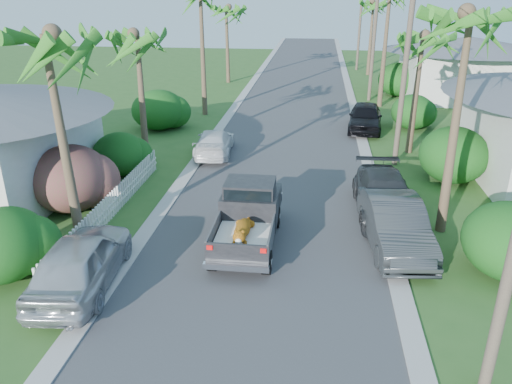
# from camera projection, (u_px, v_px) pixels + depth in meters

# --- Properties ---
(ground) EXTENTS (120.00, 120.00, 0.00)m
(ground) POSITION_uv_depth(u_px,v_px,m) (247.00, 314.00, 13.56)
(ground) COLOR #2E5821
(ground) RESTS_ON ground
(road) EXTENTS (8.00, 100.00, 0.02)m
(road) POSITION_uv_depth(u_px,v_px,m) (294.00, 107.00, 36.46)
(road) COLOR #38383A
(road) RESTS_ON ground
(curb_left) EXTENTS (0.60, 100.00, 0.06)m
(curb_left) POSITION_uv_depth(u_px,v_px,m) (236.00, 105.00, 36.94)
(curb_left) COLOR #A5A39E
(curb_left) RESTS_ON ground
(curb_right) EXTENTS (0.60, 100.00, 0.06)m
(curb_right) POSITION_uv_depth(u_px,v_px,m) (354.00, 108.00, 35.97)
(curb_right) COLOR #A5A39E
(curb_right) RESTS_ON ground
(pickup_truck) EXTENTS (1.98, 5.12, 2.06)m
(pickup_truck) POSITION_uv_depth(u_px,v_px,m) (249.00, 212.00, 17.23)
(pickup_truck) COLOR black
(pickup_truck) RESTS_ON ground
(parked_car_rn) EXTENTS (2.23, 5.16, 1.65)m
(parked_car_rn) POSITION_uv_depth(u_px,v_px,m) (395.00, 225.00, 16.75)
(parked_car_rn) COLOR #2E3133
(parked_car_rn) RESTS_ON ground
(parked_car_rm) EXTENTS (2.30, 5.33, 1.53)m
(parked_car_rm) POSITION_uv_depth(u_px,v_px,m) (385.00, 196.00, 19.19)
(parked_car_rm) COLOR #27292C
(parked_car_rm) RESTS_ON ground
(parked_car_rf) EXTENTS (2.40, 4.96, 1.63)m
(parked_car_rf) POSITION_uv_depth(u_px,v_px,m) (365.00, 117.00, 30.35)
(parked_car_rf) COLOR black
(parked_car_rf) RESTS_ON ground
(parked_car_ln) EXTENTS (2.40, 5.04, 1.66)m
(parked_car_ln) POSITION_uv_depth(u_px,v_px,m) (81.00, 261.00, 14.53)
(parked_car_ln) COLOR #B5B8BC
(parked_car_ln) RESTS_ON ground
(parked_car_lf) EXTENTS (2.16, 4.60, 1.30)m
(parked_car_lf) POSITION_uv_depth(u_px,v_px,m) (214.00, 143.00, 26.04)
(parked_car_lf) COLOR silver
(parked_car_lf) RESTS_ON ground
(palm_l_a) EXTENTS (4.40, 4.40, 8.20)m
(palm_l_a) POSITION_uv_depth(u_px,v_px,m) (47.00, 35.00, 14.34)
(palm_l_a) COLOR brown
(palm_l_a) RESTS_ON ground
(palm_l_b) EXTENTS (4.40, 4.40, 7.40)m
(palm_l_b) POSITION_uv_depth(u_px,v_px,m) (136.00, 35.00, 22.95)
(palm_l_b) COLOR brown
(palm_l_b) RESTS_ON ground
(palm_l_d) EXTENTS (4.40, 4.40, 7.70)m
(palm_l_d) POSITION_uv_depth(u_px,v_px,m) (226.00, 7.00, 42.96)
(palm_l_d) COLOR brown
(palm_l_d) RESTS_ON ground
(palm_r_a) EXTENTS (4.40, 4.40, 8.70)m
(palm_r_a) POSITION_uv_depth(u_px,v_px,m) (473.00, 15.00, 15.49)
(palm_r_a) COLOR brown
(palm_r_a) RESTS_ON ground
(palm_r_b) EXTENTS (4.40, 4.40, 7.20)m
(palm_r_b) POSITION_uv_depth(u_px,v_px,m) (423.00, 36.00, 24.27)
(palm_r_b) COLOR brown
(palm_r_b) RESTS_ON ground
(palm_r_d) EXTENTS (4.40, 4.40, 8.00)m
(palm_r_d) POSITION_uv_depth(u_px,v_px,m) (374.00, 2.00, 46.88)
(palm_r_d) COLOR brown
(palm_r_d) RESTS_ON ground
(shrub_l_a) EXTENTS (2.60, 2.86, 2.20)m
(shrub_l_a) POSITION_uv_depth(u_px,v_px,m) (3.00, 245.00, 14.90)
(shrub_l_a) COLOR #144915
(shrub_l_a) RESTS_ON ground
(shrub_l_b) EXTENTS (3.00, 3.30, 2.60)m
(shrub_l_b) POSITION_uv_depth(u_px,v_px,m) (70.00, 178.00, 19.44)
(shrub_l_b) COLOR #AF194C
(shrub_l_b) RESTS_ON ground
(shrub_l_c) EXTENTS (2.40, 2.64, 2.00)m
(shrub_l_c) POSITION_uv_depth(u_px,v_px,m) (119.00, 154.00, 23.17)
(shrub_l_c) COLOR #144915
(shrub_l_c) RESTS_ON ground
(shrub_l_d) EXTENTS (3.20, 3.52, 2.40)m
(shrub_l_d) POSITION_uv_depth(u_px,v_px,m) (158.00, 110.00, 30.49)
(shrub_l_d) COLOR #144915
(shrub_l_d) RESTS_ON ground
(shrub_r_a) EXTENTS (2.80, 3.08, 2.30)m
(shrub_r_a) POSITION_uv_depth(u_px,v_px,m) (510.00, 241.00, 15.01)
(shrub_r_a) COLOR #144915
(shrub_r_a) RESTS_ON ground
(shrub_r_b) EXTENTS (3.00, 3.30, 2.50)m
(shrub_r_b) POSITION_uv_depth(u_px,v_px,m) (454.00, 155.00, 22.28)
(shrub_r_b) COLOR #144915
(shrub_r_b) RESTS_ON ground
(shrub_r_c) EXTENTS (2.60, 2.86, 2.10)m
(shrub_r_c) POSITION_uv_depth(u_px,v_px,m) (413.00, 112.00, 30.64)
(shrub_r_c) COLOR #144915
(shrub_r_c) RESTS_ON ground
(shrub_r_d) EXTENTS (3.20, 3.52, 2.60)m
(shrub_r_d) POSITION_uv_depth(u_px,v_px,m) (399.00, 79.00, 39.64)
(shrub_r_d) COLOR #144915
(shrub_r_d) RESTS_ON ground
(picket_fence) EXTENTS (0.10, 11.00, 1.00)m
(picket_fence) POSITION_uv_depth(u_px,v_px,m) (112.00, 205.00, 19.09)
(picket_fence) COLOR white
(picket_fence) RESTS_ON ground
(house_right_far) EXTENTS (9.00, 8.00, 4.60)m
(house_right_far) POSITION_uv_depth(u_px,v_px,m) (466.00, 70.00, 38.76)
(house_right_far) COLOR silver
(house_right_far) RESTS_ON ground
(utility_pole_b) EXTENTS (1.60, 0.26, 9.00)m
(utility_pole_b) POSITION_uv_depth(u_px,v_px,m) (405.00, 71.00, 23.07)
(utility_pole_b) COLOR brown
(utility_pole_b) RESTS_ON ground
(utility_pole_c) EXTENTS (1.60, 0.26, 9.00)m
(utility_pole_c) POSITION_uv_depth(u_px,v_px,m) (374.00, 38.00, 36.81)
(utility_pole_c) COLOR brown
(utility_pole_c) RESTS_ON ground
(utility_pole_d) EXTENTS (1.60, 0.26, 9.00)m
(utility_pole_d) POSITION_uv_depth(u_px,v_px,m) (360.00, 24.00, 50.55)
(utility_pole_d) COLOR brown
(utility_pole_d) RESTS_ON ground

